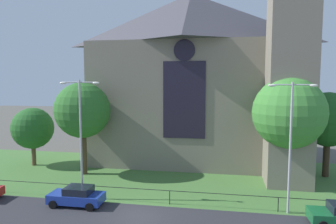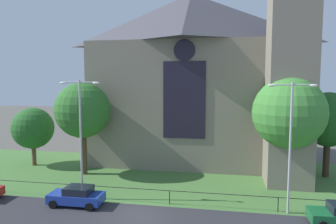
# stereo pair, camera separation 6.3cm
# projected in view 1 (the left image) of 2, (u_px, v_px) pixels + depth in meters

# --- Properties ---
(ground) EXTENTS (160.00, 160.00, 0.00)m
(ground) POSITION_uv_depth(u_px,v_px,m) (164.00, 175.00, 32.49)
(ground) COLOR #56544C
(grass_verge) EXTENTS (120.00, 20.00, 0.01)m
(grass_verge) POSITION_uv_depth(u_px,v_px,m) (160.00, 181.00, 30.53)
(grass_verge) COLOR #477538
(grass_verge) RESTS_ON ground
(church_building) EXTENTS (23.20, 16.20, 26.00)m
(church_building) POSITION_uv_depth(u_px,v_px,m) (196.00, 76.00, 37.62)
(church_building) COLOR gray
(church_building) RESTS_ON ground
(iron_railing) EXTENTS (32.70, 0.07, 1.13)m
(iron_railing) POSITION_uv_depth(u_px,v_px,m) (170.00, 192.00, 24.72)
(iron_railing) COLOR black
(iron_railing) RESTS_ON ground
(tree_right_near) EXTENTS (6.46, 6.46, 10.08)m
(tree_right_near) POSITION_uv_depth(u_px,v_px,m) (289.00, 113.00, 28.08)
(tree_right_near) COLOR #4C3823
(tree_right_near) RESTS_ON ground
(tree_left_near) EXTENTS (5.70, 5.70, 9.54)m
(tree_left_near) POSITION_uv_depth(u_px,v_px,m) (83.00, 111.00, 32.30)
(tree_left_near) COLOR #4C3823
(tree_left_near) RESTS_ON ground
(tree_left_far) EXTENTS (4.68, 4.68, 6.65)m
(tree_left_far) POSITION_uv_depth(u_px,v_px,m) (33.00, 128.00, 35.96)
(tree_left_far) COLOR brown
(tree_left_far) RESTS_ON ground
(tree_right_far) EXTENTS (5.45, 5.45, 8.58)m
(tree_right_far) POSITION_uv_depth(u_px,v_px,m) (328.00, 120.00, 31.52)
(tree_right_far) COLOR #423021
(tree_right_far) RESTS_ON ground
(streetlamp_near) EXTENTS (3.37, 0.26, 9.76)m
(streetlamp_near) POSITION_uv_depth(u_px,v_px,m) (81.00, 126.00, 25.40)
(streetlamp_near) COLOR #B2B2B7
(streetlamp_near) RESTS_ON ground
(streetlamp_far) EXTENTS (3.37, 0.26, 9.60)m
(streetlamp_far) POSITION_uv_depth(u_px,v_px,m) (291.00, 133.00, 22.59)
(streetlamp_far) COLOR #B2B2B7
(streetlamp_far) RESTS_ON ground
(parked_car_blue) EXTENTS (4.21, 2.04, 1.51)m
(parked_car_blue) POSITION_uv_depth(u_px,v_px,m) (77.00, 196.00, 24.53)
(parked_car_blue) COLOR #1E3899
(parked_car_blue) RESTS_ON ground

